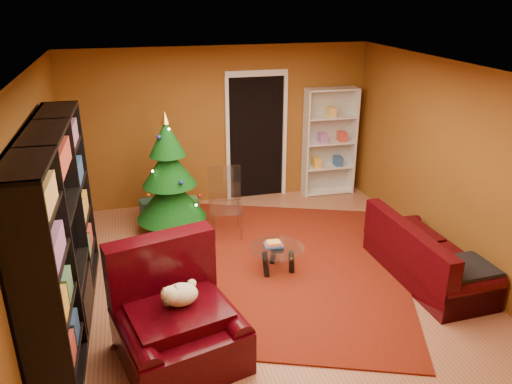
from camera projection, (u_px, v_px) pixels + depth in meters
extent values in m
cube|color=brown|center=(264.00, 282.00, 6.30)|extent=(5.00, 5.50, 0.05)
cube|color=silver|center=(265.00, 69.00, 5.30)|extent=(5.00, 5.50, 0.05)
cube|color=brown|center=(221.00, 126.00, 8.29)|extent=(5.00, 0.05, 2.60)
cube|color=brown|center=(32.00, 206.00, 5.22)|extent=(0.05, 5.50, 2.60)
cube|color=brown|center=(455.00, 167.00, 6.38)|extent=(0.05, 5.50, 2.60)
cube|color=#651A0C|center=(281.00, 265.00, 6.62)|extent=(4.34, 4.64, 0.02)
cube|color=#257277|center=(150.00, 208.00, 8.03)|extent=(0.32, 0.32, 0.27)
cube|color=#2B7737|center=(189.00, 207.00, 8.07)|extent=(0.38, 0.38, 0.29)
cube|color=maroon|center=(176.00, 201.00, 8.38)|extent=(0.28, 0.28, 0.21)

